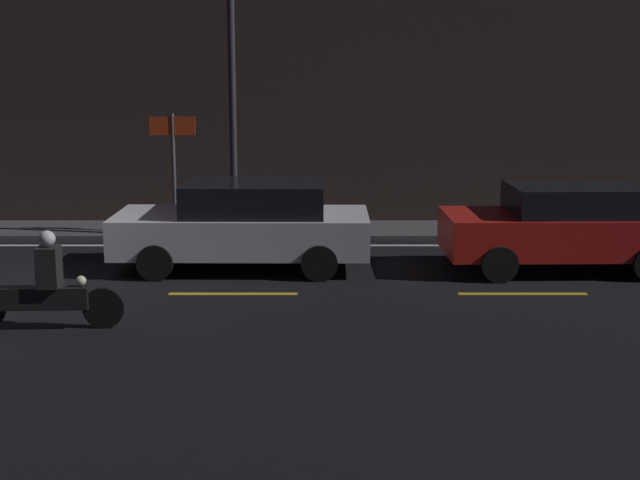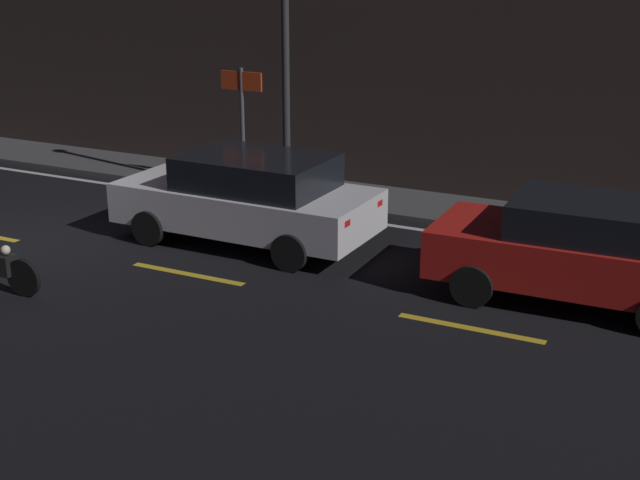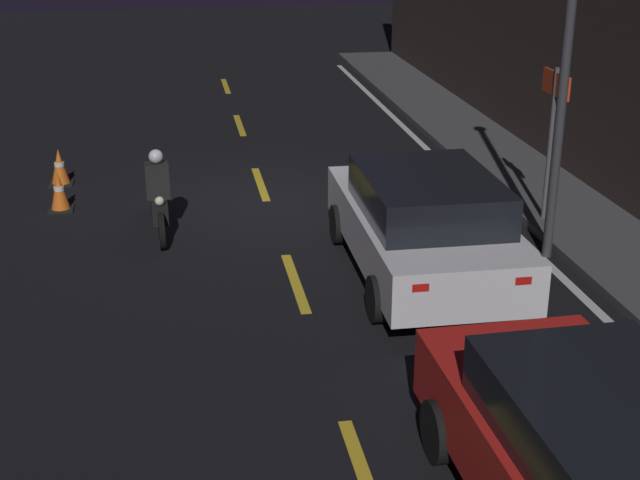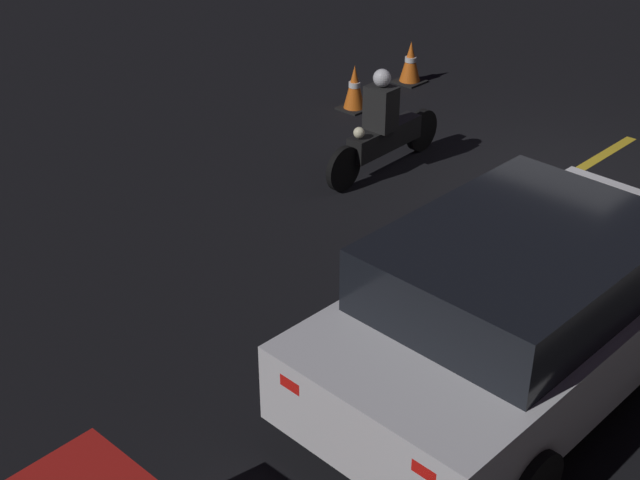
{
  "view_description": "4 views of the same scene",
  "coord_description": "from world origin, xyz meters",
  "px_view_note": "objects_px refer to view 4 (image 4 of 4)",
  "views": [
    {
      "loc": [
        4.85,
        -13.38,
        3.56
      ],
      "look_at": [
        4.85,
        -0.08,
        0.87
      ],
      "focal_mm": 50.0,
      "sensor_mm": 36.0,
      "label": 1
    },
    {
      "loc": [
        11.06,
        -10.51,
        4.85
      ],
      "look_at": [
        5.52,
        0.52,
        0.7
      ],
      "focal_mm": 50.0,
      "sensor_mm": 36.0,
      "label": 2
    },
    {
      "loc": [
        14.58,
        -1.55,
        5.0
      ],
      "look_at": [
        4.02,
        0.25,
        0.81
      ],
      "focal_mm": 50.0,
      "sensor_mm": 36.0,
      "label": 3
    },
    {
      "loc": [
        9.13,
        4.78,
        4.89
      ],
      "look_at": [
        3.97,
        -0.21,
        0.76
      ],
      "focal_mm": 50.0,
      "sensor_mm": 36.0,
      "label": 4
    }
  ],
  "objects_px": {
    "motorcycle": "(384,130)",
    "sedan_white": "(527,302)",
    "traffic_cone_mid": "(354,88)",
    "traffic_cone_near": "(410,63)"
  },
  "relations": [
    {
      "from": "sedan_white",
      "to": "traffic_cone_mid",
      "type": "bearing_deg",
      "value": 55.38
    },
    {
      "from": "traffic_cone_mid",
      "to": "sedan_white",
      "type": "bearing_deg",
      "value": 54.83
    },
    {
      "from": "sedan_white",
      "to": "motorcycle",
      "type": "bearing_deg",
      "value": 56.59
    },
    {
      "from": "motorcycle",
      "to": "traffic_cone_near",
      "type": "relative_size",
      "value": 3.23
    },
    {
      "from": "sedan_white",
      "to": "motorcycle",
      "type": "relative_size",
      "value": 2.03
    },
    {
      "from": "sedan_white",
      "to": "traffic_cone_near",
      "type": "bearing_deg",
      "value": 46.73
    },
    {
      "from": "motorcycle",
      "to": "sedan_white",
      "type": "bearing_deg",
      "value": 53.74
    },
    {
      "from": "sedan_white",
      "to": "traffic_cone_near",
      "type": "xyz_separation_m",
      "value": [
        -5.17,
        -5.38,
        -0.47
      ]
    },
    {
      "from": "sedan_white",
      "to": "motorcycle",
      "type": "xyz_separation_m",
      "value": [
        -2.42,
        -3.59,
        -0.25
      ]
    },
    {
      "from": "motorcycle",
      "to": "traffic_cone_mid",
      "type": "bearing_deg",
      "value": -129.98
    }
  ]
}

